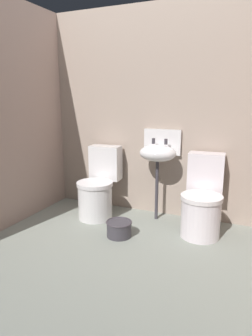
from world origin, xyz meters
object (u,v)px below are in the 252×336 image
toilet_left (98,188)px  toilet_right (202,202)px  sink (158,152)px  bucket (119,228)px

toilet_left → toilet_right: (1.17, 0.00, 0.00)m
toilet_left → sink: size_ratio=0.79×
toilet_left → toilet_right: same height
sink → bucket: size_ratio=3.84×
toilet_right → sink: bearing=-23.4°
sink → toilet_right: bearing=-19.8°
toilet_right → bucket: bearing=25.8°
toilet_right → sink: size_ratio=0.79×
toilet_left → toilet_right: 1.17m
toilet_right → bucket: 0.86m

